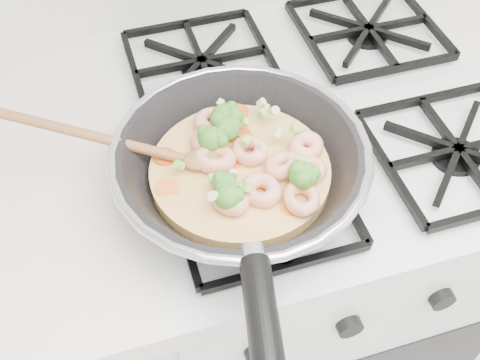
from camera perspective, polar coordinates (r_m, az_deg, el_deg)
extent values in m
cube|color=white|center=(1.29, 5.58, -8.10)|extent=(0.60, 0.60, 0.90)
cube|color=black|center=(0.94, 7.70, 7.04)|extent=(0.56, 0.56, 0.02)
torus|color=silver|center=(0.76, 0.00, 2.68)|extent=(0.34, 0.34, 0.01)
cylinder|color=black|center=(0.62, 2.41, -14.91)|extent=(0.07, 0.18, 0.03)
cylinder|color=#EBB966|center=(0.79, 0.00, 0.78)|extent=(0.24, 0.24, 0.02)
ellipsoid|color=brown|center=(0.78, -3.66, 2.06)|extent=(0.06, 0.06, 0.02)
cylinder|color=brown|center=(0.79, -13.98, 4.12)|extent=(0.24, 0.12, 0.08)
torus|color=#E9A78A|center=(0.79, 0.90, 2.81)|extent=(0.07, 0.07, 0.03)
torus|color=#E9A78A|center=(0.80, 6.32, 3.18)|extent=(0.08, 0.08, 0.03)
torus|color=#E9A78A|center=(0.74, 5.92, -1.74)|extent=(0.06, 0.06, 0.02)
torus|color=#E9A78A|center=(0.74, 2.03, -0.98)|extent=(0.08, 0.08, 0.03)
torus|color=#E9A78A|center=(0.78, -2.43, 2.03)|extent=(0.07, 0.07, 0.03)
torus|color=#E9A78A|center=(0.77, 4.08, 1.38)|extent=(0.07, 0.07, 0.03)
torus|color=#E9A78A|center=(0.73, -0.92, -1.97)|extent=(0.07, 0.07, 0.03)
torus|color=#E9A78A|center=(0.83, -2.54, 5.62)|extent=(0.06, 0.06, 0.02)
torus|color=#E9A78A|center=(0.77, 6.44, 0.86)|extent=(0.06, 0.06, 0.02)
torus|color=#E9A78A|center=(0.80, -2.87, 4.06)|extent=(0.07, 0.07, 0.03)
ellipsoid|color=#4C8D2E|center=(0.79, -2.74, 3.93)|extent=(0.05, 0.05, 0.04)
ellipsoid|color=#4C8D2E|center=(0.74, -1.58, -0.31)|extent=(0.04, 0.04, 0.03)
ellipsoid|color=#4C8D2E|center=(0.80, -1.27, 4.94)|extent=(0.05, 0.05, 0.04)
ellipsoid|color=#4C8D2E|center=(0.81, -1.51, 6.03)|extent=(0.05, 0.05, 0.04)
ellipsoid|color=#4C8D2E|center=(0.72, -1.11, -1.65)|extent=(0.04, 0.04, 0.03)
ellipsoid|color=#4C8D2E|center=(0.75, 6.07, 0.34)|extent=(0.05, 0.05, 0.04)
cylinder|color=orange|center=(0.74, 4.93, -2.53)|extent=(0.04, 0.04, 0.01)
cylinder|color=orange|center=(0.80, -7.19, 2.27)|extent=(0.04, 0.04, 0.01)
cylinder|color=orange|center=(0.80, -0.37, 3.12)|extent=(0.04, 0.04, 0.01)
cylinder|color=orange|center=(0.82, 0.38, 4.64)|extent=(0.05, 0.05, 0.01)
cylinder|color=orange|center=(0.78, -1.19, 1.75)|extent=(0.05, 0.05, 0.01)
cylinder|color=orange|center=(0.76, -6.91, -0.90)|extent=(0.04, 0.04, 0.01)
cylinder|color=orange|center=(0.83, -1.39, 5.25)|extent=(0.04, 0.04, 0.00)
cylinder|color=orange|center=(0.82, -1.57, 4.69)|extent=(0.03, 0.03, 0.01)
cylinder|color=orange|center=(0.84, -1.40, 5.88)|extent=(0.03, 0.03, 0.00)
cylinder|color=orange|center=(0.79, -1.80, 2.48)|extent=(0.04, 0.04, 0.01)
cylinder|color=orange|center=(0.85, 0.06, 6.43)|extent=(0.03, 0.04, 0.01)
cylinder|color=#83CA50|center=(0.76, -5.84, 1.42)|extent=(0.01, 0.01, 0.01)
cylinder|color=#83CA50|center=(0.79, -1.60, 4.92)|extent=(0.01, 0.01, 0.01)
cylinder|color=#83CA50|center=(0.73, -1.35, -0.88)|extent=(0.01, 0.01, 0.01)
cylinder|color=beige|center=(0.83, -1.87, 7.41)|extent=(0.01, 0.01, 0.01)
cylinder|color=#83CA50|center=(0.75, 5.85, 2.01)|extent=(0.01, 0.01, 0.01)
cylinder|color=beige|center=(0.75, 6.01, 0.45)|extent=(0.01, 0.01, 0.01)
cylinder|color=#83CA50|center=(0.79, -1.61, 4.88)|extent=(0.01, 0.01, 0.01)
cylinder|color=beige|center=(0.71, -2.57, -1.54)|extent=(0.01, 0.01, 0.01)
cylinder|color=beige|center=(0.82, 2.05, 7.39)|extent=(0.01, 0.01, 0.01)
cylinder|color=#83CA50|center=(0.78, 0.53, 3.73)|extent=(0.01, 0.01, 0.01)
cylinder|color=#83CA50|center=(0.79, 5.33, 4.88)|extent=(0.01, 0.01, 0.01)
cylinder|color=#83CA50|center=(0.73, 0.10, -0.70)|extent=(0.01, 0.01, 0.01)
cylinder|color=beige|center=(0.81, 3.32, 6.63)|extent=(0.01, 0.01, 0.01)
cylinder|color=beige|center=(0.80, -1.65, 5.03)|extent=(0.01, 0.01, 0.01)
cylinder|color=#83CA50|center=(0.73, 0.78, -0.68)|extent=(0.01, 0.01, 0.01)
cylinder|color=#83CA50|center=(0.74, -2.67, 0.16)|extent=(0.01, 0.01, 0.01)
cylinder|color=#83CA50|center=(0.82, 2.31, 6.48)|extent=(0.01, 0.01, 0.01)
cylinder|color=beige|center=(0.77, 2.17, 3.18)|extent=(0.01, 0.01, 0.01)
cylinder|color=beige|center=(0.79, 3.70, 4.53)|extent=(0.01, 0.01, 0.01)
cylinder|color=beige|center=(0.74, -0.66, 0.59)|extent=(0.01, 0.01, 0.01)
cylinder|color=#83CA50|center=(0.71, -2.51, -1.50)|extent=(0.01, 0.01, 0.01)
cylinder|color=#83CA50|center=(0.81, 0.56, 5.60)|extent=(0.01, 0.01, 0.01)
cylinder|color=beige|center=(0.83, 2.51, 6.90)|extent=(0.01, 0.01, 0.01)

